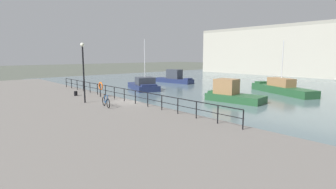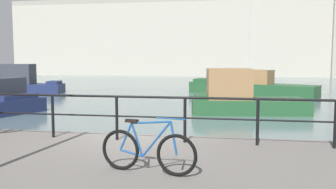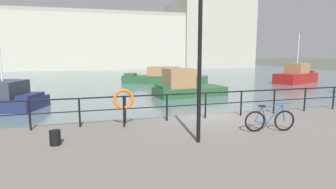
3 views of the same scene
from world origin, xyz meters
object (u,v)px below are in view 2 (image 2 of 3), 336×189
(harbor_building, at_px, (261,37))
(moored_green_narrowboat, at_px, (249,86))
(moored_cabin_cruiser, at_px, (17,83))
(parked_bicycle, at_px, (148,151))
(moored_blue_motorboat, at_px, (241,98))

(harbor_building, bearing_deg, moored_green_narrowboat, -95.17)
(moored_cabin_cruiser, height_order, parked_bicycle, moored_cabin_cruiser)
(harbor_building, xyz_separation_m, moored_cabin_cruiser, (-21.37, -34.81, -5.21))
(moored_cabin_cruiser, bearing_deg, moored_blue_motorboat, -32.01)
(moored_blue_motorboat, bearing_deg, moored_cabin_cruiser, -32.58)
(moored_cabin_cruiser, relative_size, parked_bicycle, 4.43)
(harbor_building, height_order, moored_cabin_cruiser, harbor_building)
(harbor_building, relative_size, moored_green_narrowboat, 6.65)
(moored_cabin_cruiser, relative_size, moored_green_narrowboat, 0.81)
(moored_blue_motorboat, distance_m, moored_green_narrowboat, 9.42)
(harbor_building, distance_m, moored_green_narrowboat, 34.03)
(moored_green_narrowboat, height_order, parked_bicycle, moored_green_narrowboat)
(harbor_building, distance_m, moored_blue_motorboat, 43.35)
(harbor_building, height_order, parked_bicycle, harbor_building)
(moored_blue_motorboat, height_order, moored_green_narrowboat, moored_green_narrowboat)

